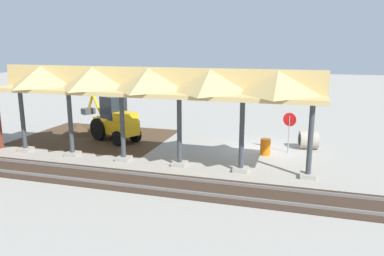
% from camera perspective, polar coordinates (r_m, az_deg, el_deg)
% --- Properties ---
extents(ground_plane, '(120.00, 120.00, 0.00)m').
position_cam_1_polar(ground_plane, '(22.14, 11.18, -3.29)').
color(ground_plane, '#9E998E').
extents(dirt_work_zone, '(9.30, 7.00, 0.01)m').
position_cam_1_polar(dirt_work_zone, '(25.44, -14.25, -1.36)').
color(dirt_work_zone, '#4C3823').
rests_on(dirt_work_zone, ground).
extents(platform_canopy, '(16.70, 3.20, 4.90)m').
position_cam_1_polar(platform_canopy, '(18.66, -6.55, 6.92)').
color(platform_canopy, '#9E998E').
rests_on(platform_canopy, ground).
extents(rail_tracks, '(60.00, 2.58, 0.15)m').
position_cam_1_polar(rail_tracks, '(15.72, 8.78, -9.82)').
color(rail_tracks, slate).
rests_on(rail_tracks, ground).
extents(stop_sign, '(0.73, 0.28, 2.30)m').
position_cam_1_polar(stop_sign, '(21.46, 14.62, 0.57)').
color(stop_sign, gray).
rests_on(stop_sign, ground).
extents(backhoe, '(5.05, 3.39, 2.82)m').
position_cam_1_polar(backhoe, '(24.13, -11.72, 1.10)').
color(backhoe, '#EAB214').
rests_on(backhoe, ground).
extents(dirt_mound, '(4.59, 4.59, 1.60)m').
position_cam_1_polar(dirt_mound, '(26.64, -16.86, -0.89)').
color(dirt_mound, '#4C3823').
rests_on(dirt_mound, ground).
extents(concrete_pipe, '(1.20, 1.22, 1.06)m').
position_cam_1_polar(concrete_pipe, '(22.90, 17.33, -1.74)').
color(concrete_pipe, '#9E9384').
rests_on(concrete_pipe, ground).
extents(traffic_barrel, '(0.56, 0.56, 0.90)m').
position_cam_1_polar(traffic_barrel, '(21.06, 11.11, -2.85)').
color(traffic_barrel, orange).
rests_on(traffic_barrel, ground).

